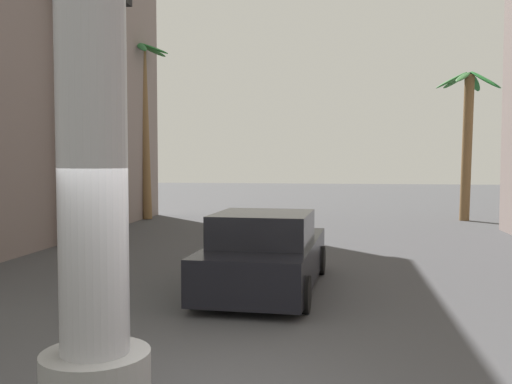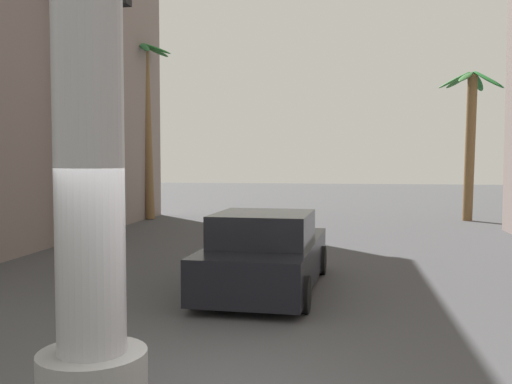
{
  "view_description": "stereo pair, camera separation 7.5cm",
  "coord_description": "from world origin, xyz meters",
  "views": [
    {
      "loc": [
        1.47,
        -5.55,
        2.58
      ],
      "look_at": [
        0.0,
        4.49,
        2.0
      ],
      "focal_mm": 40.0,
      "sensor_mm": 36.0,
      "label": 1
    },
    {
      "loc": [
        1.55,
        -5.54,
        2.58
      ],
      "look_at": [
        0.0,
        4.49,
        2.0
      ],
      "focal_mm": 40.0,
      "sensor_mm": 36.0,
      "label": 2
    }
  ],
  "objects": [
    {
      "name": "ground_plane",
      "position": [
        0.0,
        10.0,
        0.0
      ],
      "size": [
        91.64,
        91.64,
        0.0
      ],
      "primitive_type": "plane",
      "color": "#424244"
    },
    {
      "name": "car_lead",
      "position": [
        0.04,
        5.54,
        0.7
      ],
      "size": [
        2.27,
        4.84,
        1.56
      ],
      "color": "black",
      "rests_on": "ground"
    },
    {
      "name": "palm_tree_mid_left",
      "position": [
        -6.53,
        10.66,
        5.11
      ],
      "size": [
        3.22,
        3.18,
        8.51
      ],
      "color": "brown",
      "rests_on": "ground"
    },
    {
      "name": "palm_tree_far_left",
      "position": [
        -6.94,
        18.21,
        4.51
      ],
      "size": [
        2.74,
        2.49,
        7.63
      ],
      "color": "brown",
      "rests_on": "ground"
    },
    {
      "name": "palm_tree_far_right",
      "position": [
        6.78,
        19.51,
        3.82
      ],
      "size": [
        2.74,
        2.56,
        6.31
      ],
      "color": "brown",
      "rests_on": "ground"
    }
  ]
}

